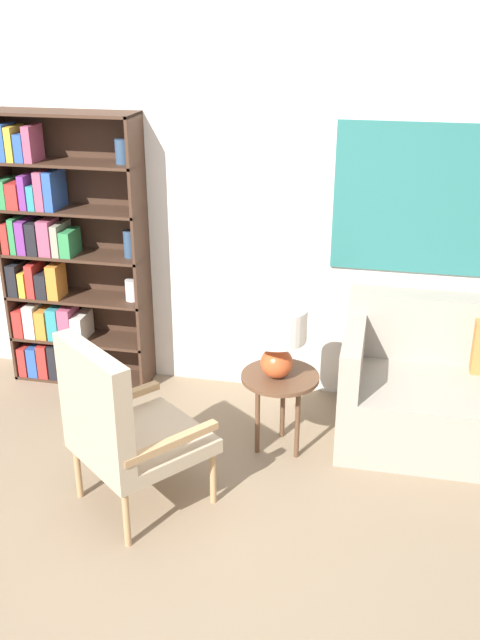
{
  "coord_description": "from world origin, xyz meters",
  "views": [
    {
      "loc": [
        0.76,
        -2.51,
        2.5
      ],
      "look_at": [
        -0.02,
        1.1,
        0.9
      ],
      "focal_mm": 40.0,
      "sensor_mm": 36.0,
      "label": 1
    }
  ],
  "objects_px": {
    "side_table": "(280,384)",
    "table_lamp": "(277,333)",
    "bookshelf": "(58,260)",
    "armchair": "(119,424)"
  },
  "relations": [
    {
      "from": "bookshelf",
      "to": "armchair",
      "type": "height_order",
      "value": "bookshelf"
    },
    {
      "from": "armchair",
      "to": "side_table",
      "type": "height_order",
      "value": "armchair"
    },
    {
      "from": "bookshelf",
      "to": "armchair",
      "type": "relative_size",
      "value": 1.91
    },
    {
      "from": "armchair",
      "to": "table_lamp",
      "type": "xyz_separation_m",
      "value": [
        0.7,
        0.74,
        0.26
      ]
    },
    {
      "from": "side_table",
      "to": "table_lamp",
      "type": "distance_m",
      "value": 0.35
    },
    {
      "from": "bookshelf",
      "to": "side_table",
      "type": "xyz_separation_m",
      "value": [
        1.68,
        -0.62,
        -0.46
      ]
    },
    {
      "from": "armchair",
      "to": "side_table",
      "type": "bearing_deg",
      "value": 46.53
    },
    {
      "from": "armchair",
      "to": "table_lamp",
      "type": "bearing_deg",
      "value": 46.43
    },
    {
      "from": "bookshelf",
      "to": "side_table",
      "type": "height_order",
      "value": "bookshelf"
    },
    {
      "from": "side_table",
      "to": "table_lamp",
      "type": "xyz_separation_m",
      "value": [
        -0.02,
        -0.02,
        0.35
      ]
    }
  ]
}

